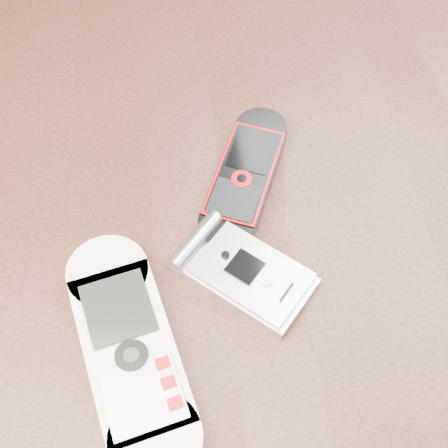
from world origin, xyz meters
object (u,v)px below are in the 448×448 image
table (219,293)px  motorola_razr (248,274)px  nokia_black_red (245,176)px  nokia_white (131,352)px

table → motorola_razr: 0.12m
table → motorola_razr: (0.02, -0.04, 0.11)m
motorola_razr → nokia_black_red: bearing=35.6°
nokia_white → motorola_razr: nokia_white is taller
nokia_white → nokia_black_red: bearing=42.6°
nokia_white → motorola_razr: (0.09, 0.05, -0.00)m
nokia_white → nokia_black_red: (0.10, 0.14, -0.00)m
table → nokia_white: size_ratio=6.60×
table → nokia_white: 0.16m
table → nokia_white: nokia_white is taller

